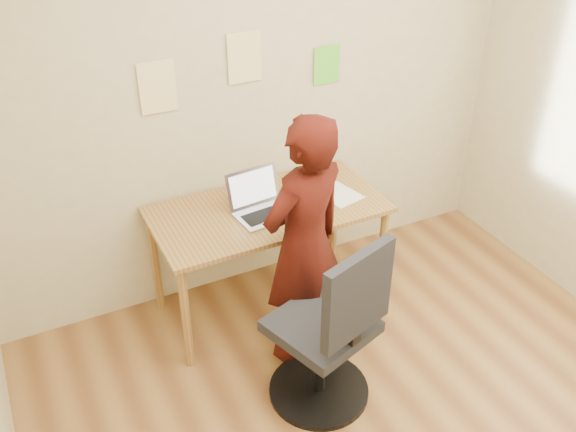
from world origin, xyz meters
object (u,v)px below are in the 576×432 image
laptop (261,205)px  office_chair (331,338)px  desk (268,220)px  person (304,245)px  phone (304,218)px

laptop → office_chair: bearing=-95.9°
desk → person: 0.48m
desk → laptop: laptop is taller
office_chair → person: (0.06, 0.41, 0.31)m
laptop → office_chair: (0.00, -0.86, -0.33)m
person → laptop: bearing=-98.5°
phone → person: size_ratio=0.09×
desk → laptop: (-0.06, -0.03, 0.14)m
laptop → phone: bearing=-48.9°
phone → office_chair: bearing=-107.2°
desk → person: (0.00, -0.47, 0.11)m
office_chair → person: bearing=64.2°
laptop → person: size_ratio=0.24×
laptop → phone: laptop is taller
desk → office_chair: (-0.06, -0.88, -0.20)m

